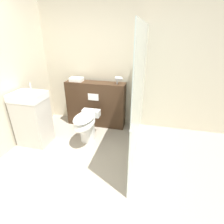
# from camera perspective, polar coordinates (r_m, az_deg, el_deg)

# --- Properties ---
(ground_plane) EXTENTS (12.00, 12.00, 0.00)m
(ground_plane) POSITION_cam_1_polar(r_m,az_deg,el_deg) (2.56, -13.46, -24.03)
(ground_plane) COLOR #9E9384
(wall_back) EXTENTS (8.00, 0.06, 2.50)m
(wall_back) POSITION_cam_1_polar(r_m,az_deg,el_deg) (3.70, -0.89, 14.75)
(wall_back) COLOR beige
(wall_back) RESTS_ON ground_plane
(partition_panel) EXTENTS (1.25, 0.30, 0.96)m
(partition_panel) POSITION_cam_1_polar(r_m,az_deg,el_deg) (3.77, -5.27, 2.61)
(partition_panel) COLOR #3D2819
(partition_panel) RESTS_ON ground_plane
(shower_glass) EXTENTS (0.04, 1.97, 2.01)m
(shower_glass) POSITION_cam_1_polar(r_m,az_deg,el_deg) (2.67, 8.98, 5.00)
(shower_glass) COLOR silver
(shower_glass) RESTS_ON ground_plane
(toilet) EXTENTS (0.34, 0.72, 0.55)m
(toilet) POSITION_cam_1_polar(r_m,az_deg,el_deg) (3.23, -8.43, -4.12)
(toilet) COLOR white
(toilet) RESTS_ON ground_plane
(sink_vanity) EXTENTS (0.54, 0.43, 1.11)m
(sink_vanity) POSITION_cam_1_polar(r_m,az_deg,el_deg) (3.42, -24.54, -1.99)
(sink_vanity) COLOR beige
(sink_vanity) RESTS_ON ground_plane
(hair_drier) EXTENTS (0.15, 0.07, 0.15)m
(hair_drier) POSITION_cam_1_polar(r_m,az_deg,el_deg) (3.43, 2.24, 10.81)
(hair_drier) COLOR #B7B7BC
(hair_drier) RESTS_ON partition_panel
(folded_towel) EXTENTS (0.27, 0.18, 0.08)m
(folded_towel) POSITION_cam_1_polar(r_m,az_deg,el_deg) (3.74, -11.52, 10.41)
(folded_towel) COLOR white
(folded_towel) RESTS_ON partition_panel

